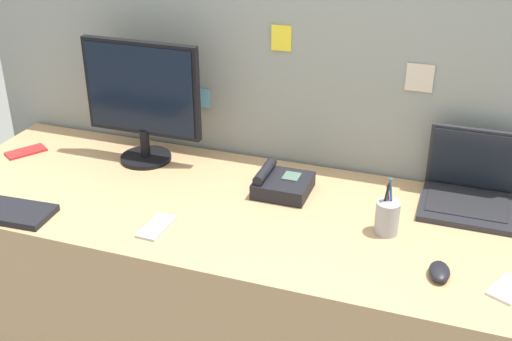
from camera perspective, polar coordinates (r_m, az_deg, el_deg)
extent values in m
cube|color=tan|center=(2.39, -0.40, -10.69)|extent=(2.28, 0.77, 0.71)
cube|color=gray|center=(2.55, 2.80, 1.02)|extent=(2.56, 0.06, 1.39)
cube|color=#66ADD1|center=(2.55, -5.05, 6.38)|extent=(0.09, 0.01, 0.07)
cube|color=yellow|center=(2.36, 2.24, 11.53)|extent=(0.07, 0.01, 0.09)
cube|color=beige|center=(2.29, 14.17, 7.89)|extent=(0.09, 0.01, 0.10)
cylinder|color=black|center=(2.56, -9.62, 1.12)|extent=(0.20, 0.20, 0.02)
cylinder|color=black|center=(2.53, -9.73, 2.39)|extent=(0.04, 0.04, 0.11)
cube|color=black|center=(2.46, -9.99, 7.10)|extent=(0.46, 0.03, 0.36)
cube|color=black|center=(2.45, -10.16, 6.98)|extent=(0.43, 0.01, 0.33)
cube|color=#232328|center=(2.30, 17.97, -3.03)|extent=(0.30, 0.27, 0.02)
cube|color=black|center=(2.30, 18.03, -2.67)|extent=(0.26, 0.20, 0.00)
cube|color=#232328|center=(2.34, 18.57, 1.02)|extent=(0.30, 0.05, 0.24)
cube|color=black|center=(2.33, 18.55, 0.89)|extent=(0.28, 0.04, 0.22)
cube|color=black|center=(2.28, 2.40, -1.33)|extent=(0.19, 0.18, 0.05)
cube|color=#4C6B5B|center=(2.28, 3.14, -0.52)|extent=(0.06, 0.06, 0.01)
cylinder|color=black|center=(2.28, 0.85, -0.08)|extent=(0.04, 0.16, 0.04)
ellipsoid|color=black|center=(1.94, 15.79, -8.52)|extent=(0.07, 0.11, 0.03)
cylinder|color=#99999E|center=(2.08, 11.43, -4.05)|extent=(0.08, 0.08, 0.11)
cylinder|color=#238438|center=(2.06, 11.36, -2.40)|extent=(0.03, 0.01, 0.14)
cylinder|color=blue|center=(2.06, 11.77, -2.45)|extent=(0.02, 0.02, 0.14)
cylinder|color=red|center=(2.07, 11.56, -2.59)|extent=(0.02, 0.02, 0.12)
cylinder|color=black|center=(2.05, 11.23, -2.62)|extent=(0.02, 0.02, 0.13)
cube|color=#B7BAC1|center=(2.11, -8.74, -4.90)|extent=(0.07, 0.15, 0.01)
cube|color=#B22323|center=(2.74, -19.53, 1.57)|extent=(0.14, 0.17, 0.01)
cube|color=silver|center=(1.95, 21.28, -9.63)|extent=(0.12, 0.15, 0.01)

